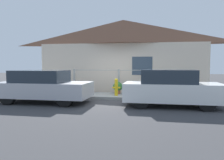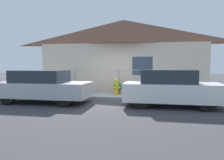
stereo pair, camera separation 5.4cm
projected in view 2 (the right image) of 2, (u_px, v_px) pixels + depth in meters
The scene contains 8 objects.
ground_plane at pixel (114, 100), 9.84m from camera, with size 60.00×60.00×0.00m, color #38383A.
sidewalk at pixel (117, 96), 10.68m from camera, with size 24.00×1.70×0.14m.
house at pixel (123, 35), 13.01m from camera, with size 9.81×2.23×4.29m.
fence at pixel (119, 80), 11.31m from camera, with size 4.90×0.10×1.23m.
car_left at pixel (43, 86), 9.22m from camera, with size 3.95×1.78×1.37m.
car_right at pixel (171, 88), 8.36m from camera, with size 3.67×1.73×1.42m.
fire_hydrant at pixel (116, 87), 10.33m from camera, with size 0.38×0.17×0.82m.
potted_plant_near_hydrant at pixel (118, 87), 10.95m from camera, with size 0.47×0.47×0.61m.
Camera 2 is at (1.50, -9.64, 1.61)m, focal length 35.00 mm.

